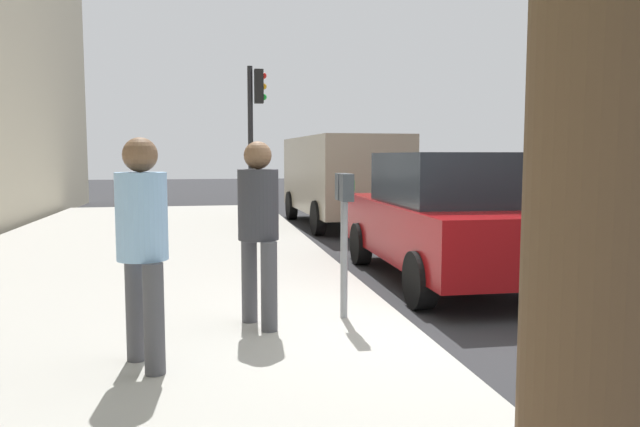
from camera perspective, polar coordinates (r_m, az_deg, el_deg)
name	(u,v)px	position (r m, az deg, el deg)	size (l,w,h in m)	color
ground_plane	(412,338)	(5.93, 8.64, -11.56)	(80.00, 80.00, 0.00)	#2B2B2D
sidewalk_slab	(79,349)	(5.71, -21.82, -11.78)	(28.00, 6.00, 0.15)	#A8A59E
parking_meter	(344,214)	(5.83, 2.31, -0.09)	(0.36, 0.12, 1.41)	gray
pedestrian_at_meter	(258,219)	(5.55, -5.84, -0.55)	(0.49, 0.37, 1.71)	#47474C
pedestrian_bystander	(142,234)	(4.64, -16.43, -1.91)	(0.48, 0.37, 1.71)	#47474C
parked_sedan_near	(449,217)	(8.44, 12.05, -0.32)	(4.43, 2.02, 1.77)	maroon
parked_van_far	(341,175)	(14.91, 2.00, 3.67)	(5.27, 2.26, 2.18)	gray
traffic_signal	(255,118)	(14.04, -6.17, 8.91)	(0.24, 0.44, 3.60)	black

